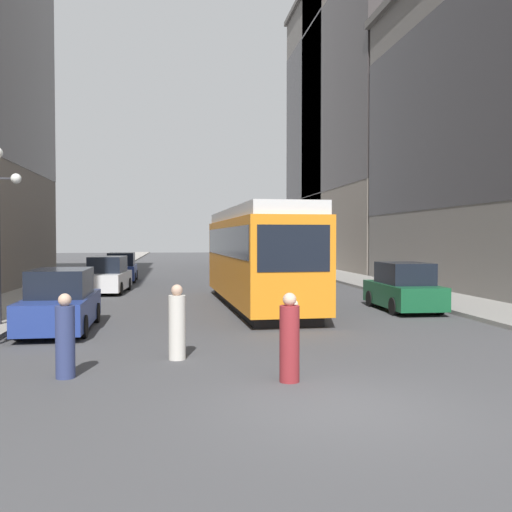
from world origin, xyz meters
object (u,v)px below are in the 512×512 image
at_px(streetcar, 257,254).
at_px(pedestrian_crossing_far, 177,325).
at_px(pedestrian_on_sidewalk, 289,340).
at_px(parked_car_left_mid, 61,302).
at_px(transit_bus, 275,250).
at_px(parked_car_left_near, 121,268).
at_px(pedestrian_crossing_near, 65,339).
at_px(parked_car_left_far, 108,276).
at_px(parked_car_right_far, 403,288).

bearing_deg(streetcar, pedestrian_crossing_far, -110.60).
relative_size(streetcar, pedestrian_on_sidewalk, 7.25).
height_order(streetcar, parked_car_left_mid, streetcar).
xyz_separation_m(streetcar, transit_bus, (3.49, 15.74, -0.15)).
bearing_deg(parked_car_left_near, pedestrian_crossing_near, -88.68).
xyz_separation_m(parked_car_left_near, parked_car_left_far, (0.00, -7.52, 0.00)).
relative_size(parked_car_right_far, pedestrian_crossing_near, 2.57).
xyz_separation_m(streetcar, pedestrian_crossing_near, (-5.37, -11.04, -1.33)).
distance_m(streetcar, pedestrian_crossing_far, 10.22).
height_order(parked_car_left_mid, parked_car_right_far, same).
height_order(streetcar, pedestrian_crossing_near, streetcar).
height_order(parked_car_left_mid, pedestrian_crossing_far, parked_car_left_mid).
distance_m(streetcar, parked_car_left_near, 15.90).
bearing_deg(parked_car_left_far, parked_car_left_near, 93.46).
xyz_separation_m(transit_bus, pedestrian_crossing_near, (-8.87, -26.78, -1.17)).
distance_m(parked_car_right_far, pedestrian_crossing_near, 14.01).
bearing_deg(parked_car_left_mid, parked_car_left_near, 89.02).
height_order(transit_bus, parked_car_left_mid, transit_bus).
bearing_deg(transit_bus, pedestrian_crossing_near, -108.84).
bearing_deg(transit_bus, parked_car_right_far, -84.62).
distance_m(parked_car_right_far, pedestrian_on_sidewalk, 11.83).
bearing_deg(transit_bus, streetcar, -103.03).
height_order(streetcar, pedestrian_crossing_far, streetcar).
bearing_deg(parked_car_left_far, parked_car_right_far, -33.27).
xyz_separation_m(transit_bus, pedestrian_on_sidewalk, (-4.58, -27.69, -1.15)).
bearing_deg(parked_car_left_far, pedestrian_on_sidewalk, -70.24).
bearing_deg(parked_car_left_mid, parked_car_left_far, 89.00).
bearing_deg(parked_car_left_far, pedestrian_crossing_far, -74.92).
relative_size(transit_bus, parked_car_left_mid, 2.56).
height_order(parked_car_left_mid, pedestrian_crossing_near, parked_car_left_mid).
xyz_separation_m(parked_car_right_far, parked_car_left_far, (-11.93, 8.89, 0.00)).
distance_m(transit_bus, pedestrian_crossing_far, 26.25).
relative_size(parked_car_left_near, parked_car_left_mid, 0.98).
relative_size(streetcar, pedestrian_crossing_far, 7.28).
distance_m(parked_car_left_mid, pedestrian_on_sidewalk, 8.87).
bearing_deg(streetcar, parked_car_right_far, -22.77).
height_order(parked_car_right_far, pedestrian_crossing_far, parked_car_right_far).
bearing_deg(pedestrian_on_sidewalk, streetcar, 37.67).
height_order(transit_bus, pedestrian_crossing_far, transit_bus).
height_order(pedestrian_crossing_far, pedestrian_on_sidewalk, pedestrian_on_sidewalk).
height_order(streetcar, parked_car_left_near, streetcar).
distance_m(transit_bus, parked_car_left_near, 10.25).
relative_size(parked_car_left_far, pedestrian_crossing_far, 2.81).
height_order(streetcar, parked_car_left_far, streetcar).
xyz_separation_m(parked_car_left_far, pedestrian_on_sidewalk, (5.52, -18.84, -0.05)).
bearing_deg(transit_bus, pedestrian_on_sidewalk, -99.90).
bearing_deg(transit_bus, pedestrian_crossing_far, -105.30).
relative_size(parked_car_left_near, parked_car_left_far, 0.99).
relative_size(pedestrian_crossing_near, pedestrian_on_sidewalk, 0.98).
bearing_deg(parked_car_left_far, streetcar, -42.81).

